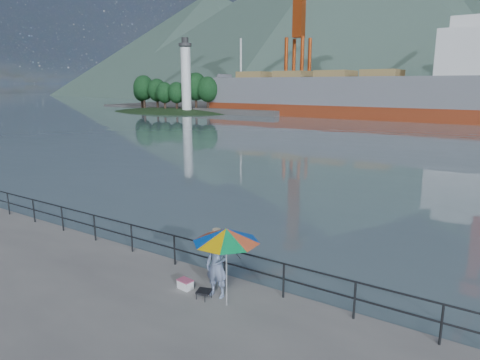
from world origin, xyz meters
name	(u,v)px	position (x,y,z in m)	size (l,w,h in m)	color
ground	(0,338)	(0.00, -3.50, -0.25)	(24.00, 11.00, 0.50)	slate
guardrail	(152,243)	(0.00, 1.70, 0.52)	(22.00, 0.06, 1.03)	#2D3033
lighthouse_islet	(169,110)	(-54.97, 61.99, 0.26)	(48.00, 26.40, 19.20)	#263F1E
fisherman	(217,266)	(3.43, 0.75, 0.91)	(0.66, 0.44, 1.82)	navy
beach_umbrella	(226,235)	(3.94, 0.48, 1.98)	(2.27, 2.27, 2.16)	white
folding_stool	(204,294)	(3.21, 0.42, 0.13)	(0.47, 0.47, 0.24)	black
cooler_bag	(185,285)	(2.39, 0.59, 0.12)	(0.42, 0.28, 0.24)	white
fishing_rod	(234,279)	(3.23, 1.88, 0.00)	(0.02, 0.02, 2.08)	black
bulk_carrier	(363,94)	(-14.75, 69.52, 4.04)	(58.02, 10.04, 14.50)	maroon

